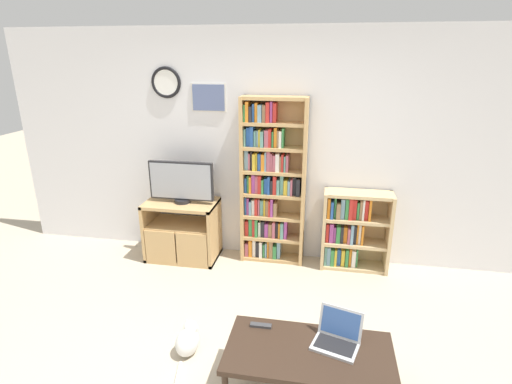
% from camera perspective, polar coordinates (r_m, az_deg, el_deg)
% --- Properties ---
extents(ground_plane, '(18.00, 18.00, 0.00)m').
position_cam_1_polar(ground_plane, '(3.34, -4.05, -24.71)').
color(ground_plane, '#BCAD93').
extents(wall_back, '(6.18, 0.09, 2.60)m').
position_cam_1_polar(wall_back, '(4.53, 1.79, 6.31)').
color(wall_back, silver).
rests_on(wall_back, ground_plane).
extents(tv_stand, '(0.82, 0.50, 0.70)m').
position_cam_1_polar(tv_stand, '(4.78, -10.51, -5.39)').
color(tv_stand, tan).
rests_on(tv_stand, ground_plane).
extents(television, '(0.74, 0.18, 0.48)m').
position_cam_1_polar(television, '(4.56, -10.63, 1.39)').
color(television, black).
rests_on(television, tv_stand).
extents(bookshelf_tall, '(0.72, 0.24, 1.89)m').
position_cam_1_polar(bookshelf_tall, '(4.48, 2.00, 1.19)').
color(bookshelf_tall, tan).
rests_on(bookshelf_tall, ground_plane).
extents(bookshelf_short, '(0.74, 0.29, 0.90)m').
position_cam_1_polar(bookshelf_short, '(4.60, 13.35, -5.23)').
color(bookshelf_short, tan).
rests_on(bookshelf_short, ground_plane).
extents(coffee_table, '(1.15, 0.59, 0.39)m').
position_cam_1_polar(coffee_table, '(2.99, 7.56, -22.08)').
color(coffee_table, '#332319').
rests_on(coffee_table, ground_plane).
extents(laptop, '(0.37, 0.33, 0.24)m').
position_cam_1_polar(laptop, '(3.01, 11.55, -19.54)').
color(laptop, '#B7BABC').
rests_on(laptop, coffee_table).
extents(remote_near_laptop, '(0.16, 0.05, 0.02)m').
position_cam_1_polar(remote_near_laptop, '(3.13, 0.70, -18.52)').
color(remote_near_laptop, '#38383A').
rests_on(remote_near_laptop, coffee_table).
extents(cat, '(0.22, 0.50, 0.28)m').
position_cam_1_polar(cat, '(3.48, -9.68, -20.16)').
color(cat, white).
rests_on(cat, ground_plane).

